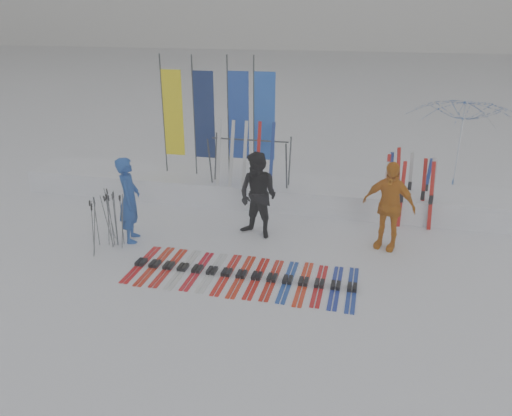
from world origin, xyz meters
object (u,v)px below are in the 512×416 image
(tent_canopy, at_px, (461,148))
(ski_rack, at_px, (250,155))
(person_black, at_px, (258,196))
(person_yellow, at_px, (389,206))
(person_blue, at_px, (129,200))
(ski_row, at_px, (241,275))

(tent_canopy, distance_m, ski_rack, 5.76)
(person_black, distance_m, ski_rack, 1.96)
(person_black, distance_m, person_yellow, 2.84)
(person_blue, xyz_separation_m, person_black, (2.70, 0.88, 0.02))
(person_black, height_order, ski_row, person_black)
(person_black, xyz_separation_m, ski_row, (0.12, -1.93, -0.95))
(person_blue, bearing_deg, ski_row, -128.24)
(ski_row, height_order, ski_rack, ski_rack)
(ski_row, bearing_deg, person_black, 93.67)
(person_yellow, xyz_separation_m, ski_rack, (-3.48, 1.74, 0.41))
(tent_canopy, bearing_deg, person_yellow, -116.21)
(tent_canopy, xyz_separation_m, ski_rack, (-5.37, -2.09, 0.01))
(person_black, xyz_separation_m, person_yellow, (2.84, 0.07, -0.01))
(ski_rack, bearing_deg, ski_row, -78.37)
(person_blue, relative_size, ski_row, 0.44)
(person_black, relative_size, tent_canopy, 0.64)
(person_black, distance_m, ski_row, 2.15)
(person_yellow, xyz_separation_m, ski_row, (-2.71, -2.00, -0.94))
(ski_rack, bearing_deg, tent_canopy, 21.30)
(person_blue, bearing_deg, person_yellow, -98.14)
(person_blue, height_order, person_black, person_black)
(person_black, xyz_separation_m, tent_canopy, (4.72, 3.90, 0.40))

